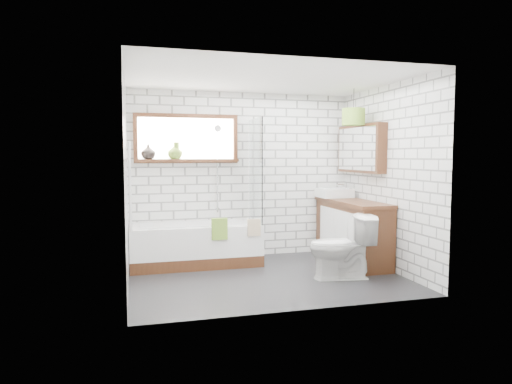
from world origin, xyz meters
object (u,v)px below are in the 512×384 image
object	(u,v)px
toilet	(341,247)
pendant	(353,117)
basin	(334,193)
bathtub	(195,244)
vanity	(352,231)

from	to	relation	value
toilet	pendant	xyz separation A→B (m)	(0.54, 0.78, 1.70)
basin	pendant	xyz separation A→B (m)	(0.04, -0.52, 1.12)
bathtub	toilet	world-z (taller)	toilet
basin	pendant	bearing A→B (deg)	-85.41
bathtub	toilet	bearing A→B (deg)	-35.82
toilet	pendant	size ratio (longest dim) A/B	2.49
pendant	bathtub	bearing A→B (deg)	168.90
vanity	toilet	bearing A→B (deg)	-124.92
vanity	bathtub	bearing A→B (deg)	169.48
bathtub	toilet	size ratio (longest dim) A/B	2.23
bathtub	basin	bearing A→B (deg)	2.26
vanity	pendant	xyz separation A→B (m)	(-0.02, -0.02, 1.65)
vanity	pendant	distance (m)	1.65
bathtub	toilet	distance (m)	2.07
vanity	toilet	distance (m)	0.97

